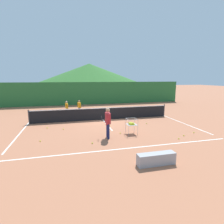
# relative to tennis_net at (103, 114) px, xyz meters

# --- Properties ---
(ground_plane) EXTENTS (120.00, 120.00, 0.00)m
(ground_plane) POSITION_rel_tennis_net_xyz_m (0.00, 0.00, -0.50)
(ground_plane) COLOR #A86647
(line_baseline_near) EXTENTS (11.04, 0.08, 0.01)m
(line_baseline_near) POSITION_rel_tennis_net_xyz_m (0.00, -6.02, -0.50)
(line_baseline_near) COLOR white
(line_baseline_near) RESTS_ON ground
(line_baseline_far) EXTENTS (11.04, 0.08, 0.01)m
(line_baseline_far) POSITION_rel_tennis_net_xyz_m (0.00, 4.70, -0.50)
(line_baseline_far) COLOR white
(line_baseline_far) RESTS_ON ground
(line_sideline_west) EXTENTS (0.08, 10.72, 0.01)m
(line_sideline_west) POSITION_rel_tennis_net_xyz_m (-5.52, 0.00, -0.50)
(line_sideline_west) COLOR white
(line_sideline_west) RESTS_ON ground
(line_sideline_east) EXTENTS (0.08, 10.72, 0.01)m
(line_sideline_east) POSITION_rel_tennis_net_xyz_m (5.52, 0.00, -0.50)
(line_sideline_east) COLOR white
(line_sideline_east) RESTS_ON ground
(line_service_center) EXTENTS (0.08, 6.21, 0.01)m
(line_service_center) POSITION_rel_tennis_net_xyz_m (0.00, 0.00, -0.50)
(line_service_center) COLOR white
(line_service_center) RESTS_ON ground
(tennis_net) EXTENTS (10.90, 0.08, 1.05)m
(tennis_net) POSITION_rel_tennis_net_xyz_m (0.00, 0.00, 0.00)
(tennis_net) COLOR #333338
(tennis_net) RESTS_ON ground
(instructor) EXTENTS (0.43, 0.78, 1.69)m
(instructor) POSITION_rel_tennis_net_xyz_m (-0.58, -4.33, 0.51)
(instructor) COLOR #191E4C
(instructor) RESTS_ON ground
(student_0) EXTENTS (0.28, 0.52, 1.27)m
(student_0) POSITION_rel_tennis_net_xyz_m (-2.75, 2.50, 0.26)
(student_0) COLOR silver
(student_0) RESTS_ON ground
(student_1) EXTENTS (0.55, 0.55, 1.31)m
(student_1) POSITION_rel_tennis_net_xyz_m (-1.64, 2.50, 0.29)
(student_1) COLOR navy
(student_1) RESTS_ON ground
(ball_cart) EXTENTS (0.58, 0.58, 0.90)m
(ball_cart) POSITION_rel_tennis_net_xyz_m (0.97, -3.90, 0.10)
(ball_cart) COLOR #B7B7BC
(ball_cart) RESTS_ON ground
(tennis_ball_0) EXTENTS (0.07, 0.07, 0.07)m
(tennis_ball_0) POSITION_rel_tennis_net_xyz_m (-1.54, -5.01, -0.47)
(tennis_ball_0) COLOR yellow
(tennis_ball_0) RESTS_ON ground
(tennis_ball_1) EXTENTS (0.07, 0.07, 0.07)m
(tennis_ball_1) POSITION_rel_tennis_net_xyz_m (4.67, -4.75, -0.47)
(tennis_ball_1) COLOR yellow
(tennis_ball_1) RESTS_ON ground
(tennis_ball_2) EXTENTS (0.07, 0.07, 0.07)m
(tennis_ball_2) POSITION_rel_tennis_net_xyz_m (3.10, -5.51, -0.47)
(tennis_ball_2) COLOR yellow
(tennis_ball_2) RESTS_ON ground
(tennis_ball_3) EXTENTS (0.07, 0.07, 0.07)m
(tennis_ball_3) POSITION_rel_tennis_net_xyz_m (0.31, -3.77, -0.47)
(tennis_ball_3) COLOR yellow
(tennis_ball_3) RESTS_ON ground
(tennis_ball_4) EXTENTS (0.07, 0.07, 0.07)m
(tennis_ball_4) POSITION_rel_tennis_net_xyz_m (3.72, -5.10, -0.47)
(tennis_ball_4) COLOR yellow
(tennis_ball_4) RESTS_ON ground
(tennis_ball_5) EXTENTS (0.07, 0.07, 0.07)m
(tennis_ball_5) POSITION_rel_tennis_net_xyz_m (-4.04, -1.50, -0.47)
(tennis_ball_5) COLOR yellow
(tennis_ball_5) RESTS_ON ground
(tennis_ball_6) EXTENTS (0.07, 0.07, 0.07)m
(tennis_ball_6) POSITION_rel_tennis_net_xyz_m (0.09, -1.97, -0.47)
(tennis_ball_6) COLOR yellow
(tennis_ball_6) RESTS_ON ground
(tennis_ball_7) EXTENTS (0.07, 0.07, 0.07)m
(tennis_ball_7) POSITION_rel_tennis_net_xyz_m (-3.00, -2.06, -0.47)
(tennis_ball_7) COLOR yellow
(tennis_ball_7) RESTS_ON ground
(tennis_ball_8) EXTENTS (0.07, 0.07, 0.07)m
(tennis_ball_8) POSITION_rel_tennis_net_xyz_m (-4.14, -4.05, -0.47)
(tennis_ball_8) COLOR yellow
(tennis_ball_8) RESTS_ON ground
(tennis_ball_9) EXTENTS (0.07, 0.07, 0.07)m
(tennis_ball_9) POSITION_rel_tennis_net_xyz_m (2.83, -2.06, -0.47)
(tennis_ball_9) COLOR yellow
(tennis_ball_9) RESTS_ON ground
(windscreen_fence) EXTENTS (24.30, 0.08, 2.78)m
(windscreen_fence) POSITION_rel_tennis_net_xyz_m (0.00, 8.52, 0.89)
(windscreen_fence) COLOR #286B33
(windscreen_fence) RESTS_ON ground
(courtside_bench) EXTENTS (1.50, 0.36, 0.46)m
(courtside_bench) POSITION_rel_tennis_net_xyz_m (0.53, -7.79, -0.27)
(courtside_bench) COLOR #99999E
(courtside_bench) RESTS_ON ground
(hill_0) EXTENTS (53.97, 53.97, 10.09)m
(hill_0) POSITION_rel_tennis_net_xyz_m (8.25, 74.70, 4.54)
(hill_0) COLOR #2D6628
(hill_0) RESTS_ON ground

